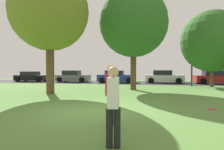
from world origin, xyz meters
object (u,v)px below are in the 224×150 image
Objects in this scene: person_thrower at (111,92)px; parked_car_red at (216,78)px; maple_tree_near at (133,23)px; frisbee_disc at (211,109)px; person_bystander at (113,103)px; parked_car_black at (31,77)px; parked_car_white at (164,77)px; birch_tree_lone at (212,41)px; street_lamp_post at (192,62)px; oak_tree_left at (50,12)px; parked_car_grey at (73,77)px; parked_car_blue at (116,77)px.

person_thrower is 0.38× the size of parked_car_red.
maple_tree_near is 4.50× the size of person_thrower.
person_bystander is at bearing -126.18° from frisbee_disc.
parked_car_red is (8.17, 19.01, -0.25)m from person_bystander.
parked_car_white is (16.51, 0.47, 0.06)m from parked_car_black.
frisbee_disc is 0.07× the size of parked_car_black.
person_bystander is (0.33, -1.57, -0.04)m from person_thrower.
birch_tree_lone is 2.49m from street_lamp_post.
street_lamp_post is at bearing 35.66° from oak_tree_left.
maple_tree_near is 28.90× the size of frisbee_disc.
person_thrower is at bearing -115.99° from parked_car_red.
birch_tree_lone reaches higher than person_bystander.
parked_car_white is (8.20, 11.42, -4.64)m from oak_tree_left.
street_lamp_post is at bearing 81.43° from frisbee_disc.
oak_tree_left is at bearing -147.12° from maple_tree_near.
person_bystander reaches higher than parked_car_red.
birch_tree_lone reaches higher than parked_car_red.
parked_car_blue is (5.51, -0.26, 0.01)m from parked_car_grey.
oak_tree_left reaches higher than person_bystander.
frisbee_disc is 0.06× the size of street_lamp_post.
maple_tree_near reaches higher than parked_car_white.
maple_tree_near is 7.24m from street_lamp_post.
person_bystander is 5.54m from frisbee_disc.
maple_tree_near is 10.62m from person_thrower.
parked_car_black is 0.89× the size of parked_car_red.
person_thrower is at bearing -141.40° from frisbee_disc.
maple_tree_near is at bearing -137.90° from parked_car_red.
frisbee_disc is at bearing -67.40° from parked_car_blue.
frisbee_disc is at bearing -40.38° from parked_car_black.
oak_tree_left is 1.95× the size of parked_car_black.
oak_tree_left is 18.20m from parked_car_red.
frisbee_disc is 11.38m from street_lamp_post.
parked_car_red is (8.50, 17.44, -0.29)m from person_thrower.
parked_car_grey is 0.90× the size of parked_car_red.
parked_car_grey is (-11.56, 14.80, 0.64)m from frisbee_disc.
oak_tree_left is at bearing -149.87° from birch_tree_lone.
frisbee_disc is (-3.27, -10.53, -4.08)m from birch_tree_lone.
maple_tree_near is 9.69m from parked_car_white.
frisbee_disc is (3.55, 2.83, -0.95)m from person_thrower.
maple_tree_near is 12.10m from person_bystander.
maple_tree_near is 1.93× the size of parked_car_black.
birch_tree_lone is at bearing -23.27° from parked_car_blue.
person_bystander is at bearing -53.82° from parked_car_black.
person_thrower is at bearing -117.02° from birch_tree_lone.
person_bystander is 20.94m from parked_car_grey.
frisbee_disc is at bearing -40.22° from person_bystander.
parked_car_white is (2.67, 19.39, -0.25)m from person_bystander.
parked_car_white is at bearing 119.25° from street_lamp_post.
oak_tree_left is 9.32m from person_thrower.
oak_tree_left is 12.23m from parked_car_blue.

